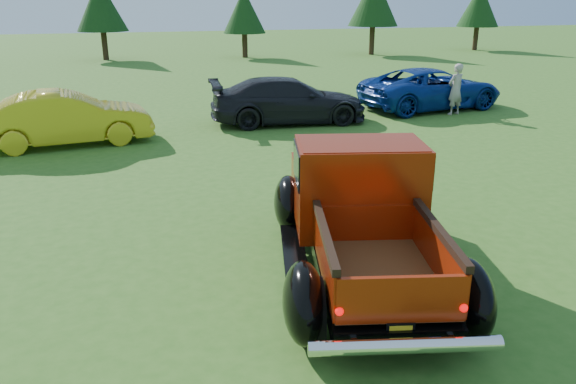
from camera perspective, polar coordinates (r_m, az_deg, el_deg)
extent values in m
plane|color=#33621C|center=(9.17, -3.14, -6.45)|extent=(120.00, 120.00, 0.00)
cylinder|color=#332114|center=(39.21, -18.11, 13.96)|extent=(0.36, 0.36, 1.80)
cone|color=black|center=(39.09, -18.51, 17.59)|extent=(3.20, 3.20, 3.20)
cylinder|color=#332114|center=(38.98, -4.40, 14.63)|extent=(0.36, 0.36, 1.58)
cone|color=black|center=(38.86, -4.49, 17.87)|extent=(2.82, 2.82, 2.82)
cylinder|color=#332114|center=(41.25, 8.51, 15.00)|extent=(0.36, 0.36, 1.94)
cone|color=black|center=(41.14, 8.71, 18.74)|extent=(3.46, 3.46, 3.46)
cylinder|color=#332114|center=(46.49, 18.52, 14.58)|extent=(0.36, 0.36, 1.73)
cone|color=black|center=(46.39, 18.84, 17.53)|extent=(3.07, 3.07, 3.07)
cylinder|color=black|center=(6.86, 2.48, -12.04)|extent=(0.43, 0.88, 0.84)
cylinder|color=black|center=(7.23, 16.99, -11.15)|extent=(0.43, 0.88, 0.84)
cylinder|color=black|center=(9.87, 0.65, -1.83)|extent=(0.43, 0.88, 0.84)
cylinder|color=black|center=(10.14, 10.78, -1.61)|extent=(0.43, 0.88, 0.84)
cube|color=black|center=(8.47, 7.43, -5.36)|extent=(2.52, 5.14, 0.21)
cube|color=maroon|center=(9.90, 5.79, 1.10)|extent=(2.09, 1.93, 0.65)
cube|color=silver|center=(10.66, 5.14, 2.41)|extent=(1.65, 0.43, 0.53)
cube|color=maroon|center=(8.51, 7.23, 0.50)|extent=(2.09, 1.59, 1.37)
cube|color=black|center=(8.40, 7.33, 2.88)|extent=(2.11, 1.50, 0.53)
cube|color=maroon|center=(8.32, 7.41, 4.75)|extent=(1.99, 1.47, 0.08)
cube|color=brown|center=(7.23, 9.32, -8.41)|extent=(1.85, 2.36, 0.05)
cube|color=maroon|center=(7.00, 3.72, -6.67)|extent=(0.52, 2.06, 0.55)
cube|color=maroon|center=(7.29, 14.93, -6.20)|extent=(0.52, 2.06, 0.55)
cube|color=maroon|center=(8.05, 7.89, -3.21)|extent=(1.39, 0.36, 0.55)
cube|color=maroon|center=(6.21, 11.48, -10.65)|extent=(1.40, 0.37, 0.55)
cube|color=black|center=(6.86, 3.78, -4.22)|extent=(0.56, 2.07, 0.09)
cube|color=black|center=(7.16, 15.15, -3.84)|extent=(0.56, 2.07, 0.09)
ellipsoid|color=black|center=(6.78, 1.60, -11.17)|extent=(0.72, 1.19, 0.92)
ellipsoid|color=black|center=(7.21, 17.88, -10.22)|extent=(0.72, 1.19, 0.92)
ellipsoid|color=black|center=(9.82, 0.04, -1.16)|extent=(0.72, 1.19, 0.92)
ellipsoid|color=black|center=(10.12, 11.40, -0.92)|extent=(0.72, 1.19, 0.92)
cube|color=black|center=(8.35, 0.66, -6.49)|extent=(0.82, 2.23, 0.06)
cube|color=black|center=(8.70, 13.97, -5.99)|extent=(0.82, 2.23, 0.06)
cylinder|color=silver|center=(6.21, 11.83, -15.05)|extent=(2.03, 0.62, 0.17)
cube|color=black|center=(6.36, 11.36, -13.55)|extent=(0.31, 0.09, 0.16)
cube|color=gold|center=(6.35, 11.39, -13.60)|extent=(0.25, 0.07, 0.11)
sphere|color=#CC0505|center=(6.11, 5.24, -11.99)|extent=(0.09, 0.09, 0.09)
sphere|color=#CC0505|center=(6.43, 17.41, -11.17)|extent=(0.09, 0.09, 0.09)
imported|color=gold|center=(16.88, -21.56, 6.97)|extent=(4.72, 2.15, 1.50)
imported|color=black|center=(18.56, 0.05, 9.29)|extent=(5.22, 2.43, 1.48)
imported|color=navy|center=(21.61, 14.36, 10.15)|extent=(5.63, 3.20, 1.48)
imported|color=#A79D91|center=(20.71, 16.65, 9.96)|extent=(0.74, 0.59, 1.77)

